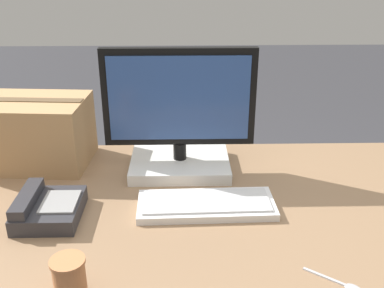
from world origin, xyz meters
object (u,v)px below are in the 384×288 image
object	(u,v)px
desk_phone	(47,208)
spoon	(343,284)
cardboard_box	(33,132)
monitor	(179,125)
paper_cup_right	(70,278)
keyboard	(206,204)

from	to	relation	value
desk_phone	spoon	world-z (taller)	desk_phone
desk_phone	cardboard_box	distance (m)	0.39
monitor	spoon	size ratio (longest dim) A/B	4.09
cardboard_box	spoon	bearing A→B (deg)	-36.60
paper_cup_right	spoon	distance (m)	0.61
monitor	cardboard_box	bearing A→B (deg)	172.79
keyboard	cardboard_box	xyz separation A→B (m)	(-0.59, 0.32, 0.10)
paper_cup_right	desk_phone	bearing A→B (deg)	113.25
keyboard	spoon	distance (m)	0.44
keyboard	monitor	bearing A→B (deg)	105.15
paper_cup_right	monitor	bearing A→B (deg)	68.85
monitor	keyboard	xyz separation A→B (m)	(0.08, -0.26, -0.15)
spoon	monitor	bearing A→B (deg)	159.13
paper_cup_right	spoon	size ratio (longest dim) A/B	0.82
monitor	cardboard_box	world-z (taller)	monitor
desk_phone	paper_cup_right	world-z (taller)	paper_cup_right
keyboard	paper_cup_right	world-z (taller)	paper_cup_right
paper_cup_right	cardboard_box	world-z (taller)	cardboard_box
desk_phone	monitor	bearing A→B (deg)	37.89
desk_phone	cardboard_box	world-z (taller)	cardboard_box
monitor	paper_cup_right	bearing A→B (deg)	-111.15
spoon	cardboard_box	world-z (taller)	cardboard_box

